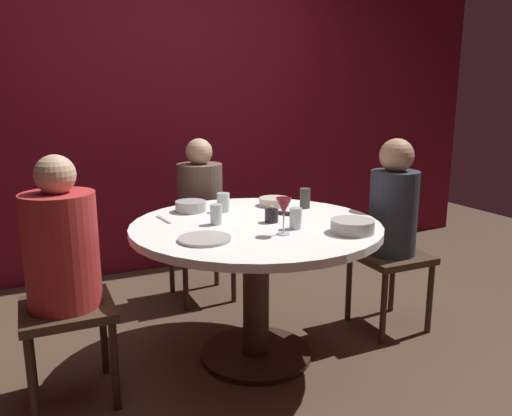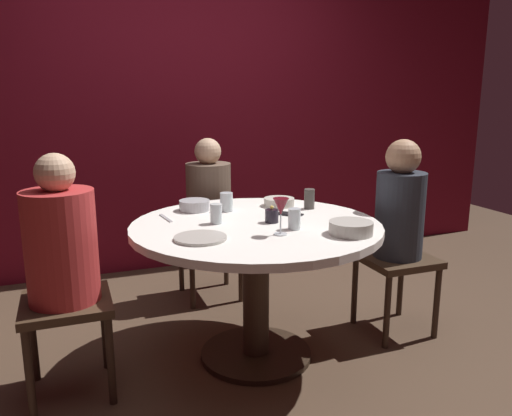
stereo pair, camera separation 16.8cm
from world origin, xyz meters
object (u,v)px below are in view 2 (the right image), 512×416
object	(u,v)px
wine_glass	(281,208)
cup_by_left_diner	(226,202)
bowl_salad_center	(351,228)
candle_holder	(272,216)
cell_phone	(290,214)
bowl_serving_large	(194,205)
dinner_plate	(200,238)
seated_diner_left	(62,250)
seated_diner_back	(209,200)
cup_by_right_diner	(309,199)
cup_near_candle	(294,219)
dining_table	(256,253)
bowl_small_white	(279,202)
seated_diner_right	(400,216)
cup_center_front	(216,214)

from	to	relation	value
wine_glass	cup_by_left_diner	xyz separation A→B (m)	(-0.09, 0.56, -0.07)
bowl_salad_center	wine_glass	bearing A→B (deg)	160.56
candle_holder	wine_glass	distance (m)	0.25
bowl_salad_center	cell_phone	bearing A→B (deg)	103.21
bowl_serving_large	dinner_plate	bearing A→B (deg)	-101.44
seated_diner_left	cell_phone	distance (m)	1.18
candle_holder	cup_by_left_diner	world-z (taller)	cup_by_left_diner
seated_diner_back	cup_by_right_diner	distance (m)	0.82
candle_holder	cup_near_candle	bearing A→B (deg)	-72.35
dining_table	bowl_serving_large	size ratio (longest dim) A/B	7.43
cell_phone	cup_by_right_diner	distance (m)	0.21
dinner_plate	bowl_small_white	size ratio (longest dim) A/B	1.35
dinner_plate	bowl_salad_center	distance (m)	0.71
wine_glass	cup_by_right_diner	distance (m)	0.59
seated_diner_right	cell_phone	size ratio (longest dim) A/B	8.25
candle_holder	dining_table	bearing A→B (deg)	170.04
wine_glass	cup_by_right_diner	size ratio (longest dim) A/B	1.53
seated_diner_left	cup_center_front	world-z (taller)	seated_diner_left
cup_near_candle	seated_diner_left	bearing A→B (deg)	170.60
candle_holder	cup_by_left_diner	xyz separation A→B (m)	(-0.14, 0.33, 0.02)
cup_by_right_diner	dinner_plate	bearing A→B (deg)	-152.21
cup_near_candle	seated_diner_back	bearing A→B (deg)	97.02
seated_diner_back	cell_phone	xyz separation A→B (m)	(0.24, -0.81, 0.06)
bowl_small_white	bowl_salad_center	bearing A→B (deg)	-84.25
cell_phone	cup_center_front	bearing A→B (deg)	-33.45
candle_holder	bowl_salad_center	xyz separation A→B (m)	(0.26, -0.34, -0.00)
seated_diner_back	bowl_serving_large	bearing A→B (deg)	-23.70
seated_diner_right	bowl_small_white	world-z (taller)	seated_diner_right
dining_table	bowl_serving_large	xyz separation A→B (m)	(-0.23, 0.40, 0.19)
wine_glass	cup_by_left_diner	bearing A→B (deg)	99.22
cup_near_candle	bowl_small_white	bearing A→B (deg)	74.72
bowl_salad_center	cup_near_candle	size ratio (longest dim) A/B	2.00
dining_table	cup_by_right_diner	distance (m)	0.51
bowl_serving_large	candle_holder	bearing A→B (deg)	-53.27
cell_phone	cup_by_right_diner	bearing A→B (deg)	172.55
seated_diner_left	seated_diner_right	bearing A→B (deg)	0.00
cell_phone	bowl_serving_large	xyz separation A→B (m)	(-0.46, 0.29, 0.03)
cup_center_front	wine_glass	bearing A→B (deg)	-54.18
dining_table	bowl_serving_large	bearing A→B (deg)	119.56
bowl_salad_center	seated_diner_right	bearing A→B (deg)	33.34
cup_by_left_diner	cup_center_front	size ratio (longest dim) A/B	1.03
wine_glass	cup_by_right_diner	xyz separation A→B (m)	(0.38, 0.45, -0.07)
seated_diner_left	cup_by_right_diner	size ratio (longest dim) A/B	10.00
bowl_serving_large	cup_near_candle	distance (m)	0.68
dining_table	cup_near_candle	size ratio (longest dim) A/B	12.39
cell_phone	cup_center_front	distance (m)	0.43
seated_diner_right	candle_holder	bearing A→B (deg)	1.02
seated_diner_back	bowl_small_white	distance (m)	0.64
bowl_serving_large	bowl_small_white	size ratio (longest dim) A/B	0.96
cup_by_left_diner	cup_by_right_diner	bearing A→B (deg)	-12.75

